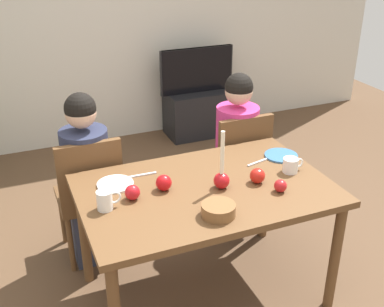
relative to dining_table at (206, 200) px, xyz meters
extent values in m
plane|color=brown|center=(0.00, 0.00, -0.67)|extent=(7.68, 7.68, 0.00)
cube|color=beige|center=(0.00, 2.60, 0.63)|extent=(6.40, 0.10, 2.60)
cube|color=brown|center=(0.00, 0.00, 0.06)|extent=(1.40, 0.90, 0.04)
cylinder|color=brown|center=(0.64, -0.39, -0.31)|extent=(0.06, 0.06, 0.71)
cylinder|color=brown|center=(-0.64, 0.39, -0.31)|extent=(0.06, 0.06, 0.71)
cylinder|color=brown|center=(0.64, 0.39, -0.31)|extent=(0.06, 0.06, 0.71)
cube|color=brown|center=(-0.54, 0.69, -0.24)|extent=(0.40, 0.40, 0.04)
cube|color=brown|center=(-0.54, 0.51, 0.01)|extent=(0.40, 0.04, 0.45)
cylinder|color=brown|center=(-0.37, 0.86, -0.46)|extent=(0.04, 0.04, 0.41)
cylinder|color=brown|center=(-0.71, 0.86, -0.46)|extent=(0.04, 0.04, 0.41)
cylinder|color=brown|center=(-0.37, 0.52, -0.46)|extent=(0.04, 0.04, 0.41)
cylinder|color=brown|center=(-0.71, 0.52, -0.46)|extent=(0.04, 0.04, 0.41)
cube|color=brown|center=(0.53, 0.69, -0.24)|extent=(0.40, 0.40, 0.04)
cube|color=brown|center=(0.53, 0.51, 0.01)|extent=(0.40, 0.04, 0.45)
cylinder|color=brown|center=(0.70, 0.86, -0.46)|extent=(0.04, 0.04, 0.41)
cylinder|color=brown|center=(0.36, 0.86, -0.46)|extent=(0.04, 0.04, 0.41)
cylinder|color=brown|center=(0.70, 0.52, -0.46)|extent=(0.04, 0.04, 0.41)
cylinder|color=brown|center=(0.36, 0.52, -0.46)|extent=(0.04, 0.04, 0.41)
cube|color=#33384C|center=(-0.54, 0.64, -0.44)|extent=(0.28, 0.28, 0.45)
cylinder|color=#282D47|center=(-0.54, 0.64, 0.02)|extent=(0.30, 0.30, 0.48)
sphere|color=tan|center=(-0.54, 0.64, 0.38)|extent=(0.19, 0.19, 0.19)
sphere|color=black|center=(-0.54, 0.64, 0.41)|extent=(0.19, 0.19, 0.19)
cube|color=#33384C|center=(0.53, 0.64, -0.44)|extent=(0.28, 0.28, 0.45)
cylinder|color=#D1337A|center=(0.53, 0.64, 0.02)|extent=(0.30, 0.30, 0.48)
sphere|color=tan|center=(0.53, 0.64, 0.38)|extent=(0.19, 0.19, 0.19)
sphere|color=black|center=(0.53, 0.64, 0.41)|extent=(0.19, 0.19, 0.19)
cube|color=black|center=(0.92, 2.30, -0.43)|extent=(0.64, 0.40, 0.48)
cube|color=black|center=(0.92, 2.30, 0.04)|extent=(0.79, 0.04, 0.46)
cube|color=black|center=(0.92, 2.30, 0.04)|extent=(0.76, 0.05, 0.46)
sphere|color=red|center=(0.08, -0.04, 0.13)|extent=(0.09, 0.09, 0.09)
cylinder|color=#EFE5C6|center=(0.08, -0.04, 0.30)|extent=(0.02, 0.02, 0.25)
cylinder|color=white|center=(-0.46, 0.22, 0.09)|extent=(0.21, 0.21, 0.01)
cylinder|color=teal|center=(0.60, 0.18, 0.09)|extent=(0.21, 0.21, 0.01)
cylinder|color=white|center=(-0.57, -0.01, 0.13)|extent=(0.08, 0.08, 0.10)
torus|color=white|center=(-0.52, -0.01, 0.14)|extent=(0.07, 0.01, 0.07)
cylinder|color=white|center=(0.53, -0.02, 0.13)|extent=(0.09, 0.09, 0.09)
torus|color=white|center=(0.59, -0.02, 0.13)|extent=(0.06, 0.01, 0.06)
cube|color=silver|center=(-0.29, 0.27, 0.09)|extent=(0.18, 0.02, 0.01)
cube|color=silver|center=(0.43, 0.16, 0.09)|extent=(0.18, 0.06, 0.01)
cylinder|color=brown|center=(-0.06, -0.28, 0.12)|extent=(0.17, 0.17, 0.06)
sphere|color=red|center=(-0.41, 0.03, 0.12)|extent=(0.08, 0.08, 0.08)
sphere|color=red|center=(-0.22, 0.06, 0.13)|extent=(0.09, 0.09, 0.09)
sphere|color=red|center=(0.29, -0.06, 0.13)|extent=(0.09, 0.09, 0.09)
sphere|color=red|center=(0.36, -0.20, 0.12)|extent=(0.07, 0.07, 0.07)
camera|label=1|loc=(-0.96, -2.12, 1.42)|focal=44.94mm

